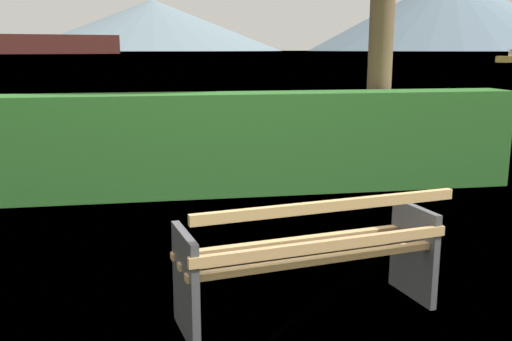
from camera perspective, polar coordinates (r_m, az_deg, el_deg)
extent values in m
plane|color=olive|center=(4.06, 4.97, -13.82)|extent=(1400.00, 1400.00, 0.00)
plane|color=#7A99A8|center=(310.89, -9.97, 11.44)|extent=(620.00, 620.00, 0.00)
cube|color=tan|center=(3.72, 6.38, -8.76)|extent=(1.73, 0.38, 0.04)
cube|color=tan|center=(3.89, 5.09, -7.84)|extent=(1.73, 0.38, 0.04)
cube|color=tan|center=(4.05, 3.91, -6.98)|extent=(1.73, 0.38, 0.04)
cube|color=tan|center=(3.62, 6.95, -7.36)|extent=(1.73, 0.36, 0.06)
cube|color=tan|center=(3.50, 7.40, -3.49)|extent=(1.73, 0.36, 0.06)
cube|color=#4C4C51|center=(3.65, -6.98, -11.13)|extent=(0.14, 0.51, 0.68)
cube|color=#4C4C51|center=(4.32, 15.34, -7.76)|extent=(0.14, 0.51, 0.68)
cube|color=#2D6B28|center=(7.13, -2.04, 2.71)|extent=(7.11, 0.60, 1.24)
cylinder|color=brown|center=(8.17, 12.40, 15.52)|extent=(0.33, 0.33, 4.62)
cone|color=slate|center=(574.65, -10.14, 13.96)|extent=(245.20, 245.20, 47.63)
cone|color=slate|center=(601.88, 18.55, 14.59)|extent=(269.13, 269.13, 71.76)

